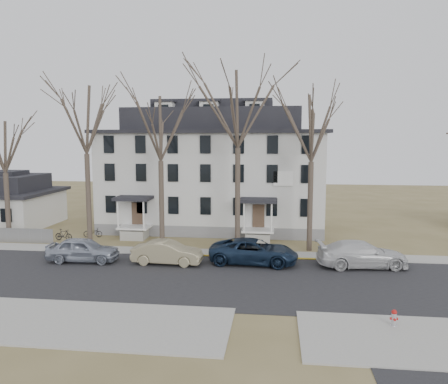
# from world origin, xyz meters

# --- Properties ---
(ground) EXTENTS (120.00, 120.00, 0.00)m
(ground) POSITION_xyz_m (0.00, 0.00, 0.00)
(ground) COLOR olive
(ground) RESTS_ON ground
(main_road) EXTENTS (120.00, 10.00, 0.04)m
(main_road) POSITION_xyz_m (0.00, 2.00, 0.00)
(main_road) COLOR #27272A
(main_road) RESTS_ON ground
(far_sidewalk) EXTENTS (120.00, 2.00, 0.08)m
(far_sidewalk) POSITION_xyz_m (0.00, 8.00, 0.00)
(far_sidewalk) COLOR #A09F97
(far_sidewalk) RESTS_ON ground
(near_sidewalk_left) EXTENTS (20.00, 5.00, 0.08)m
(near_sidewalk_left) POSITION_xyz_m (-8.00, -5.00, 0.00)
(near_sidewalk_left) COLOR #A09F97
(near_sidewalk_left) RESTS_ON ground
(yellow_curb) EXTENTS (14.00, 0.25, 0.06)m
(yellow_curb) POSITION_xyz_m (5.00, 7.10, 0.00)
(yellow_curb) COLOR gold
(yellow_curb) RESTS_ON ground
(boarding_house) EXTENTS (20.80, 12.36, 12.05)m
(boarding_house) POSITION_xyz_m (-2.00, 17.95, 5.38)
(boarding_house) COLOR slate
(boarding_house) RESTS_ON ground
(small_house) EXTENTS (8.70, 8.70, 5.00)m
(small_house) POSITION_xyz_m (-22.00, 16.00, 2.25)
(small_house) COLOR beige
(small_house) RESTS_ON ground
(tree_far_left) EXTENTS (8.40, 8.40, 13.72)m
(tree_far_left) POSITION_xyz_m (-11.00, 9.80, 10.34)
(tree_far_left) COLOR #473B31
(tree_far_left) RESTS_ON ground
(tree_mid_left) EXTENTS (7.80, 7.80, 12.74)m
(tree_mid_left) POSITION_xyz_m (-5.00, 9.80, 9.60)
(tree_mid_left) COLOR #473B31
(tree_mid_left) RESTS_ON ground
(tree_center) EXTENTS (9.00, 9.00, 14.70)m
(tree_center) POSITION_xyz_m (1.00, 9.80, 11.08)
(tree_center) COLOR #473B31
(tree_center) RESTS_ON ground
(tree_mid_right) EXTENTS (7.80, 7.80, 12.74)m
(tree_mid_right) POSITION_xyz_m (6.50, 9.80, 9.60)
(tree_mid_right) COLOR #473B31
(tree_mid_right) RESTS_ON ground
(tree_bungalow) EXTENTS (6.60, 6.60, 10.78)m
(tree_bungalow) POSITION_xyz_m (-18.00, 9.80, 8.12)
(tree_bungalow) COLOR #473B31
(tree_bungalow) RESTS_ON ground
(car_silver) EXTENTS (5.00, 2.23, 1.67)m
(car_silver) POSITION_xyz_m (-9.25, 4.74, 0.83)
(car_silver) COLOR #949CAB
(car_silver) RESTS_ON ground
(car_tan) EXTENTS (4.78, 1.79, 1.56)m
(car_tan) POSITION_xyz_m (-3.34, 4.87, 0.78)
(car_tan) COLOR gray
(car_tan) RESTS_ON ground
(car_navy) EXTENTS (6.15, 3.15, 1.66)m
(car_navy) POSITION_xyz_m (2.48, 5.68, 0.83)
(car_navy) COLOR #15243A
(car_navy) RESTS_ON ground
(car_white) EXTENTS (6.12, 3.05, 1.71)m
(car_white) POSITION_xyz_m (9.63, 5.72, 0.85)
(car_white) COLOR silver
(car_white) RESTS_ON ground
(bicycle_left) EXTENTS (1.67, 0.78, 0.84)m
(bicycle_left) POSITION_xyz_m (-11.71, 12.00, 0.42)
(bicycle_left) COLOR black
(bicycle_left) RESTS_ON ground
(bicycle_right) EXTENTS (1.66, 0.69, 0.97)m
(bicycle_right) POSITION_xyz_m (-13.60, 10.48, 0.48)
(bicycle_right) COLOR black
(bicycle_right) RESTS_ON ground
(fire_hydrant) EXTENTS (0.34, 0.32, 0.82)m
(fire_hydrant) POSITION_xyz_m (9.29, -3.67, 0.42)
(fire_hydrant) COLOR #B7B7BA
(fire_hydrant) RESTS_ON ground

